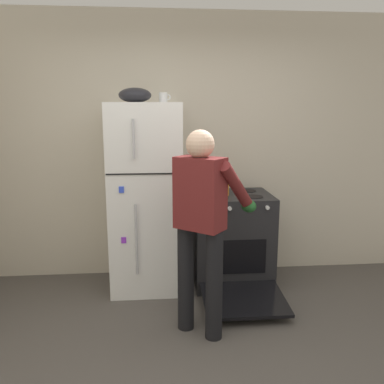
{
  "coord_description": "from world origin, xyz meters",
  "views": [
    {
      "loc": [
        -0.29,
        -2.25,
        1.74
      ],
      "look_at": [
        0.02,
        1.32,
        1.0
      ],
      "focal_mm": 37.53,
      "sensor_mm": 36.0,
      "label": 1
    }
  ],
  "objects": [
    {
      "name": "kitchen_wall_back",
      "position": [
        0.0,
        1.95,
        1.35
      ],
      "size": [
        6.0,
        0.1,
        2.7
      ],
      "primitive_type": "cube",
      "color": "beige",
      "rests_on": "ground"
    },
    {
      "name": "refrigerator",
      "position": [
        -0.41,
        1.57,
        0.9
      ],
      "size": [
        0.68,
        0.72,
        1.8
      ],
      "color": "white",
      "rests_on": "ground"
    },
    {
      "name": "stove_range",
      "position": [
        0.44,
        1.55,
        0.45
      ],
      "size": [
        0.76,
        1.23,
        0.93
      ],
      "color": "black",
      "rests_on": "ground"
    },
    {
      "name": "person_cook",
      "position": [
        0.04,
        0.67,
        0.96
      ],
      "size": [
        0.69,
        0.73,
        1.6
      ],
      "color": "black",
      "rests_on": "ground"
    },
    {
      "name": "red_pot",
      "position": [
        0.28,
        1.52,
        0.98
      ],
      "size": [
        0.32,
        0.22,
        0.11
      ],
      "color": "orange",
      "rests_on": "stove_range"
    },
    {
      "name": "coffee_mug",
      "position": [
        -0.22,
        1.62,
        1.85
      ],
      "size": [
        0.11,
        0.08,
        0.1
      ],
      "color": "silver",
      "rests_on": "refrigerator"
    },
    {
      "name": "mixing_bowl",
      "position": [
        -0.49,
        1.57,
        1.87
      ],
      "size": [
        0.3,
        0.3,
        0.14
      ],
      "primitive_type": "ellipsoid",
      "color": "black",
      "rests_on": "refrigerator"
    }
  ]
}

